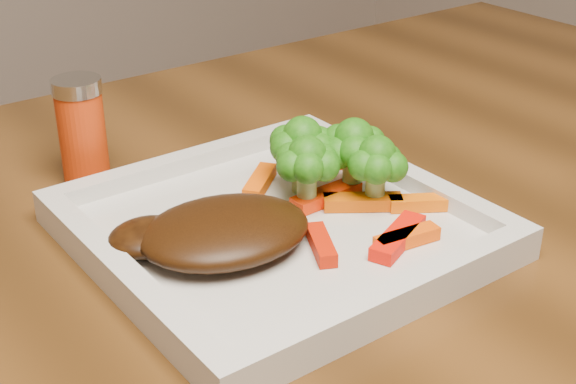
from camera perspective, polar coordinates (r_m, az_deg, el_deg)
plate at (r=0.60m, az=-0.77°, el=-2.89°), size 0.27×0.27×0.01m
steak at (r=0.56m, az=-4.51°, el=-2.78°), size 0.14×0.12×0.03m
broccoli_0 at (r=0.63m, az=1.02°, el=2.95°), size 0.06×0.06×0.07m
broccoli_1 at (r=0.63m, az=4.67°, el=2.62°), size 0.06×0.06×0.06m
broccoli_2 at (r=0.61m, az=6.28°, el=1.47°), size 0.06×0.06×0.06m
broccoli_3 at (r=0.61m, az=1.36°, el=1.48°), size 0.07×0.07×0.06m
carrot_0 at (r=0.58m, az=8.45°, el=-3.27°), size 0.05×0.02×0.01m
carrot_1 at (r=0.63m, az=9.55°, el=-0.76°), size 0.05×0.04×0.01m
carrot_2 at (r=0.56m, az=2.38°, el=-3.75°), size 0.03×0.05×0.01m
carrot_3 at (r=0.69m, az=3.52°, el=2.23°), size 0.06×0.03×0.01m
carrot_4 at (r=0.65m, az=-2.01°, el=0.73°), size 0.05×0.05×0.01m
carrot_5 at (r=0.62m, az=5.34°, el=-0.71°), size 0.06×0.05×0.01m
carrot_6 at (r=0.63m, az=2.75°, el=-0.27°), size 0.06×0.02×0.01m
spice_shaker at (r=0.69m, az=-14.44°, el=4.20°), size 0.05×0.05×0.09m
carrot_7 at (r=0.58m, az=7.83°, el=-3.21°), size 0.07×0.04×0.01m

